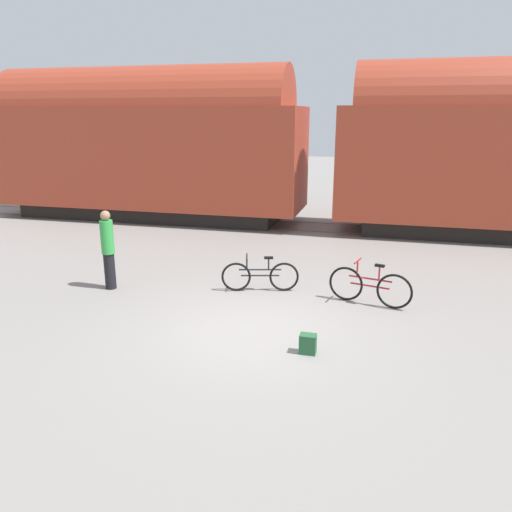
# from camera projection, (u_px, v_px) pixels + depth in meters

# --- Properties ---
(ground_plane) EXTENTS (80.00, 80.00, 0.00)m
(ground_plane) POSITION_uv_depth(u_px,v_px,m) (251.00, 331.00, 9.32)
(ground_plane) COLOR gray
(freight_train) EXTENTS (25.02, 3.02, 5.60)m
(freight_train) POSITION_uv_depth(u_px,v_px,m) (321.00, 143.00, 17.09)
(freight_train) COLOR black
(freight_train) RESTS_ON ground_plane
(rail_near) EXTENTS (37.02, 0.07, 0.01)m
(rail_near) POSITION_uv_depth(u_px,v_px,m) (315.00, 231.00, 17.23)
(rail_near) COLOR #4C4238
(rail_near) RESTS_ON ground_plane
(rail_far) EXTENTS (37.02, 0.07, 0.01)m
(rail_far) POSITION_uv_depth(u_px,v_px,m) (320.00, 223.00, 18.56)
(rail_far) COLOR #4C4238
(rail_far) RESTS_ON ground_plane
(bicycle_black) EXTENTS (1.72, 0.55, 0.84)m
(bicycle_black) POSITION_uv_depth(u_px,v_px,m) (260.00, 276.00, 11.36)
(bicycle_black) COLOR black
(bicycle_black) RESTS_ON ground_plane
(bicycle_maroon) EXTENTS (1.76, 0.54, 0.94)m
(bicycle_maroon) POSITION_uv_depth(u_px,v_px,m) (370.00, 287.00, 10.54)
(bicycle_maroon) COLOR black
(bicycle_maroon) RESTS_ON ground_plane
(person_in_green) EXTENTS (0.29, 0.29, 1.83)m
(person_in_green) POSITION_uv_depth(u_px,v_px,m) (108.00, 249.00, 11.36)
(person_in_green) COLOR black
(person_in_green) RESTS_ON ground_plane
(backpack) EXTENTS (0.28, 0.20, 0.34)m
(backpack) POSITION_uv_depth(u_px,v_px,m) (308.00, 344.00, 8.42)
(backpack) COLOR #235633
(backpack) RESTS_ON ground_plane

